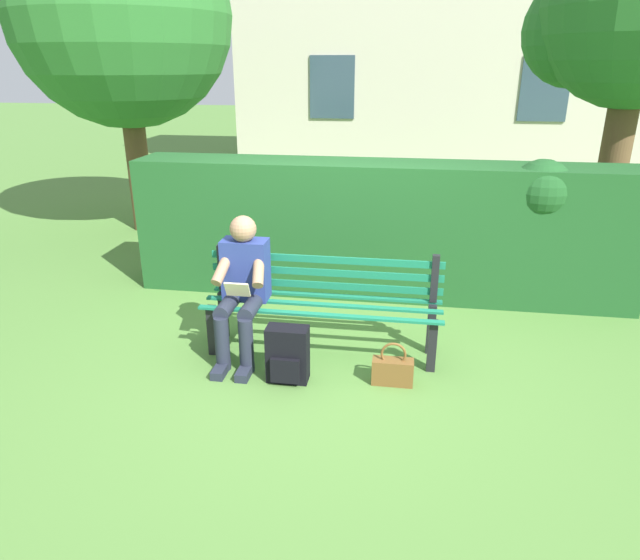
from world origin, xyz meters
TOP-DOWN VIEW (x-y plane):
  - ground at (0.00, 0.00)m, footprint 60.00×60.00m
  - park_bench at (0.00, -0.08)m, footprint 2.00×0.47m
  - person_seated at (0.65, 0.10)m, footprint 0.44×0.73m
  - hedge_backdrop at (-0.42, -1.49)m, footprint 5.16×0.73m
  - tree at (-2.97, -2.98)m, footprint 2.25×2.14m
  - building_facade at (-1.09, -8.88)m, footprint 8.15×2.80m
  - backpack at (0.20, 0.48)m, footprint 0.32×0.24m
  - handbag at (-0.62, 0.41)m, footprint 0.32×0.13m
  - tree_far at (3.38, -3.55)m, footprint 3.10×2.95m

SIDE VIEW (x-z plane):
  - ground at x=0.00m, z-range 0.00..0.00m
  - handbag at x=-0.62m, z-range -0.06..0.29m
  - backpack at x=0.20m, z-range -0.01..0.45m
  - park_bench at x=0.00m, z-range 0.02..0.90m
  - person_seated at x=0.65m, z-range 0.04..1.23m
  - hedge_backdrop at x=-0.42m, z-range -0.01..1.48m
  - tree at x=-2.97m, z-range 0.84..4.83m
  - tree_far at x=3.38m, z-range 0.67..5.10m
  - building_facade at x=-1.09m, z-range 0.00..6.79m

